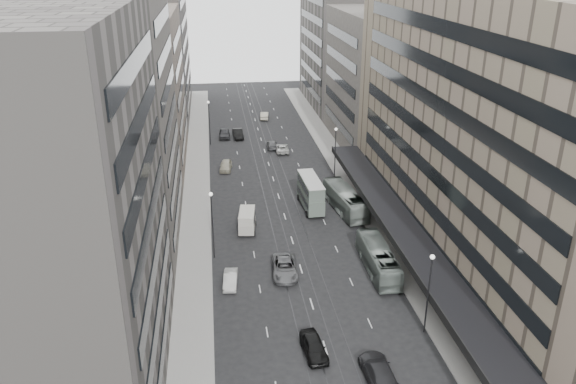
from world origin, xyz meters
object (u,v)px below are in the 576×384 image
bus_far (345,200)px  sedan_0 (314,347)px  sedan_2 (285,268)px  sedan_1 (230,279)px  bus_near (378,259)px  panel_van (247,220)px  double_decker (311,192)px

bus_far → sedan_0: (-9.69, -29.42, -0.82)m
sedan_2 → sedan_1: bearing=-162.9°
bus_near → sedan_1: 16.59m
panel_van → sedan_1: (-2.69, -12.65, -0.84)m
bus_near → sedan_0: size_ratio=2.36×
sedan_0 → panel_van: bearing=94.3°
sedan_0 → sedan_2: 13.85m
panel_van → sedan_1: 12.96m
bus_far → panel_van: (-13.86, -4.33, -0.10)m
sedan_0 → sedan_1: sedan_0 is taller
double_decker → sedan_1: double_decker is taller
panel_van → sedan_2: (3.38, -11.26, -0.69)m
sedan_1 → panel_van: bearing=83.6°
bus_near → sedan_2: size_ratio=1.85×
bus_near → bus_far: size_ratio=0.95×
sedan_0 → sedan_2: size_ratio=0.78×
bus_far → panel_van: size_ratio=2.54×
double_decker → sedan_0: size_ratio=1.76×
panel_van → sedan_2: panel_van is taller
bus_near → bus_far: (0.00, 16.25, 0.09)m
bus_near → bus_far: 16.25m
bus_far → double_decker: bearing=-25.9°
bus_near → double_decker: double_decker is taller
bus_far → double_decker: double_decker is taller
bus_near → sedan_1: bus_near is taller
sedan_1 → bus_far: bearing=51.3°
bus_far → sedan_1: (-16.55, -16.98, -0.94)m
bus_near → sedan_0: 16.37m
sedan_1 → sedan_0: bearing=-55.5°
panel_van → bus_near: bearing=-33.3°
double_decker → panel_van: (-9.29, -5.84, -0.87)m
sedan_0 → sedan_1: (-6.87, 12.44, -0.12)m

